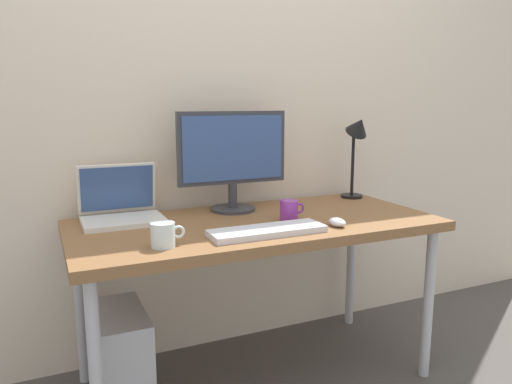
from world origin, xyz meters
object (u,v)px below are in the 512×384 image
at_px(monitor, 233,155).
at_px(coffee_mug, 289,210).
at_px(glass_cup, 163,235).
at_px(laptop, 121,207).
at_px(keyboard, 267,231).
at_px(desk_lamp, 357,139).
at_px(computer_tower, 123,363).
at_px(mouse, 337,222).
at_px(desk, 256,234).

xyz_separation_m(monitor, coffee_mug, (0.15, -0.26, -0.21)).
xyz_separation_m(monitor, glass_cup, (-0.42, -0.42, -0.21)).
bearing_deg(laptop, keyboard, -43.39).
bearing_deg(keyboard, monitor, 85.91).
bearing_deg(laptop, monitor, -1.75).
bearing_deg(keyboard, glass_cup, -179.79).
height_order(desk_lamp, glass_cup, desk_lamp).
distance_m(laptop, keyboard, 0.63).
xyz_separation_m(desk_lamp, computer_tower, (-1.21, -0.23, -0.80)).
height_order(laptop, keyboard, laptop).
bearing_deg(desk_lamp, mouse, -132.43).
distance_m(laptop, computer_tower, 0.61).
bearing_deg(desk, mouse, -40.55).
relative_size(monitor, laptop, 1.56).
relative_size(coffee_mug, computer_tower, 0.26).
distance_m(monitor, keyboard, 0.48).
xyz_separation_m(monitor, computer_tower, (-0.55, -0.23, -0.75)).
relative_size(laptop, mouse, 3.56).
xyz_separation_m(keyboard, coffee_mug, (0.18, 0.16, 0.03)).
xyz_separation_m(laptop, glass_cup, (0.07, -0.44, -0.02)).
height_order(keyboard, computer_tower, keyboard).
height_order(glass_cup, computer_tower, glass_cup).
xyz_separation_m(keyboard, glass_cup, (-0.39, -0.00, 0.03)).
height_order(keyboard, coffee_mug, coffee_mug).
height_order(mouse, glass_cup, glass_cup).
height_order(desk, laptop, laptop).
bearing_deg(keyboard, desk, 77.13).
bearing_deg(keyboard, desk_lamp, 31.20).
bearing_deg(monitor, keyboard, -94.09).
height_order(monitor, glass_cup, monitor).
relative_size(desk, computer_tower, 3.55).
bearing_deg(glass_cup, coffee_mug, 15.79).
bearing_deg(monitor, glass_cup, -134.85).
bearing_deg(monitor, computer_tower, -157.34).
bearing_deg(laptop, mouse, -30.36).
bearing_deg(laptop, computer_tower, -103.80).
distance_m(laptop, coffee_mug, 0.69).
relative_size(desk, mouse, 16.59).
bearing_deg(desk, glass_cup, -154.56).
bearing_deg(desk_lamp, laptop, 179.28).
relative_size(monitor, coffee_mug, 4.58).
bearing_deg(keyboard, mouse, -2.02).
relative_size(laptop, computer_tower, 0.76).
xyz_separation_m(monitor, mouse, (0.27, -0.43, -0.23)).
relative_size(desk_lamp, glass_cup, 3.64).
distance_m(keyboard, mouse, 0.30).
bearing_deg(laptop, desk_lamp, -0.72).
relative_size(desk_lamp, keyboard, 0.98).
bearing_deg(desk_lamp, desk, -161.68).
height_order(laptop, mouse, laptop).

